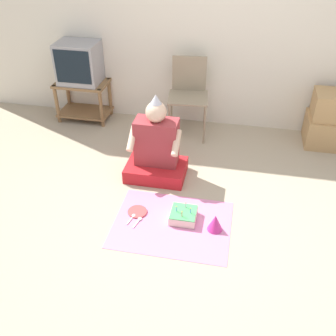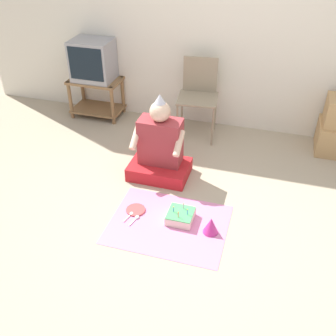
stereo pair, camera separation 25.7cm
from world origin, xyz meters
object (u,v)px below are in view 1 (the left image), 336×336
(folding_chair, at_px, (188,90))
(birthday_cake, at_px, (183,215))
(party_hat_blue, at_px, (215,222))
(paper_plate, at_px, (137,212))
(cardboard_box_stack, at_px, (330,121))
(tv, at_px, (79,63))
(person_seated, at_px, (156,150))

(folding_chair, height_order, birthday_cake, folding_chair)
(party_hat_blue, distance_m, paper_plate, 0.71)
(folding_chair, xyz_separation_m, paper_plate, (-0.20, -1.56, -0.52))
(cardboard_box_stack, distance_m, party_hat_blue, 2.01)
(tv, relative_size, party_hat_blue, 3.22)
(person_seated, relative_size, birthday_cake, 3.86)
(tv, bearing_deg, cardboard_box_stack, -0.97)
(party_hat_blue, bearing_deg, birthday_cake, 165.46)
(birthday_cake, bearing_deg, person_seated, 121.49)
(cardboard_box_stack, relative_size, paper_plate, 3.56)
(tv, distance_m, birthday_cake, 2.36)
(tv, bearing_deg, birthday_cake, -46.97)
(folding_chair, bearing_deg, person_seated, -99.84)
(folding_chair, relative_size, person_seated, 1.02)
(tv, relative_size, paper_plate, 2.77)
(birthday_cake, relative_size, party_hat_blue, 1.51)
(person_seated, relative_size, paper_plate, 5.00)
(paper_plate, bearing_deg, tv, 124.29)
(party_hat_blue, bearing_deg, cardboard_box_stack, 56.96)
(person_seated, xyz_separation_m, party_hat_blue, (0.66, -0.70, -0.21))
(party_hat_blue, xyz_separation_m, paper_plate, (-0.71, 0.08, -0.07))
(cardboard_box_stack, height_order, paper_plate, cardboard_box_stack)
(person_seated, distance_m, paper_plate, 0.68)
(party_hat_blue, relative_size, paper_plate, 0.86)
(cardboard_box_stack, bearing_deg, party_hat_blue, -123.04)
(tv, relative_size, birthday_cake, 2.14)
(cardboard_box_stack, xyz_separation_m, birthday_cake, (-1.38, -1.61, -0.24))
(tv, relative_size, person_seated, 0.55)
(folding_chair, bearing_deg, birthday_cake, -82.12)
(folding_chair, relative_size, party_hat_blue, 5.91)
(folding_chair, xyz_separation_m, cardboard_box_stack, (1.59, 0.04, -0.24))
(paper_plate, bearing_deg, cardboard_box_stack, 41.64)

